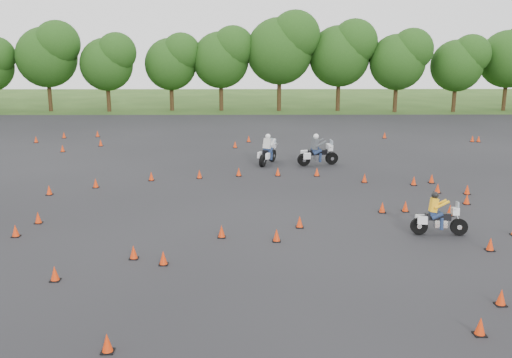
{
  "coord_description": "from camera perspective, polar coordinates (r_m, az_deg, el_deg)",
  "views": [
    {
      "loc": [
        -0.18,
        -20.65,
        7.11
      ],
      "look_at": [
        0.0,
        4.0,
        1.2
      ],
      "focal_mm": 40.0,
      "sensor_mm": 36.0,
      "label": 1
    }
  ],
  "objects": [
    {
      "name": "rider_white",
      "position": [
        34.1,
        1.16,
        3.04
      ],
      "size": [
        1.58,
        2.51,
        1.86
      ],
      "primitive_type": null,
      "rotation": [
        0.0,
        0.0,
        1.19
      ],
      "color": "beige",
      "rests_on": "ground"
    },
    {
      "name": "traffic_cones",
      "position": [
        26.74,
        -0.02,
        -1.43
      ],
      "size": [
        35.92,
        33.56,
        0.45
      ],
      "color": "red",
      "rests_on": "asphalt_pad"
    },
    {
      "name": "ground",
      "position": [
        21.84,
        0.08,
        -5.51
      ],
      "size": [
        140.0,
        140.0,
        0.0
      ],
      "primitive_type": "plane",
      "color": "#2D5119",
      "rests_on": "ground"
    },
    {
      "name": "rider_grey",
      "position": [
        33.96,
        6.2,
        2.99
      ],
      "size": [
        2.62,
        1.36,
        1.94
      ],
      "primitive_type": null,
      "rotation": [
        0.0,
        0.0,
        0.25
      ],
      "color": "#43474B",
      "rests_on": "ground"
    },
    {
      "name": "rider_yellow",
      "position": [
        22.54,
        17.94,
        -3.39
      ],
      "size": [
        2.16,
        0.8,
        1.64
      ],
      "primitive_type": null,
      "rotation": [
        0.0,
        0.0,
        -0.07
      ],
      "color": "#FFB116",
      "rests_on": "ground"
    },
    {
      "name": "treeline",
      "position": [
        55.67,
        3.19,
        10.85
      ],
      "size": [
        86.87,
        32.59,
        10.89
      ],
      "color": "#1E4213",
      "rests_on": "ground"
    },
    {
      "name": "asphalt_pad",
      "position": [
        27.58,
        -0.03,
        -1.45
      ],
      "size": [
        62.0,
        62.0,
        0.0
      ],
      "primitive_type": "plane",
      "color": "black",
      "rests_on": "ground"
    }
  ]
}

